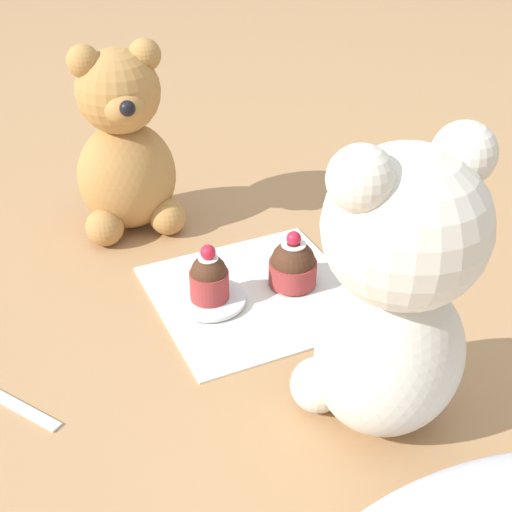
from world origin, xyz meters
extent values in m
plane|color=tan|center=(0.00, 0.00, 0.00)|extent=(4.00, 4.00, 0.00)
cube|color=silver|center=(0.00, 0.00, 0.00)|extent=(0.23, 0.23, 0.01)
ellipsoid|color=silver|center=(-0.02, 0.23, 0.08)|extent=(0.14, 0.13, 0.16)
sphere|color=silver|center=(-0.02, 0.23, 0.21)|extent=(0.14, 0.14, 0.14)
ellipsoid|color=silver|center=(-0.02, 0.18, 0.20)|extent=(0.07, 0.06, 0.05)
sphere|color=black|center=(-0.02, 0.15, 0.21)|extent=(0.02, 0.02, 0.02)
sphere|color=silver|center=(-0.07, 0.23, 0.26)|extent=(0.05, 0.05, 0.05)
sphere|color=silver|center=(0.02, 0.23, 0.26)|extent=(0.05, 0.05, 0.05)
sphere|color=silver|center=(-0.07, 0.18, 0.03)|extent=(0.05, 0.05, 0.05)
sphere|color=silver|center=(0.02, 0.19, 0.03)|extent=(0.05, 0.05, 0.05)
ellipsoid|color=#B78447|center=(0.08, -0.22, 0.07)|extent=(0.14, 0.13, 0.15)
sphere|color=#B78447|center=(0.08, -0.22, 0.19)|extent=(0.11, 0.11, 0.11)
ellipsoid|color=#B78447|center=(0.09, -0.18, 0.18)|extent=(0.05, 0.05, 0.04)
sphere|color=black|center=(0.09, -0.16, 0.19)|extent=(0.02, 0.02, 0.02)
sphere|color=#B78447|center=(0.12, -0.23, 0.23)|extent=(0.04, 0.04, 0.04)
sphere|color=#B78447|center=(0.05, -0.22, 0.23)|extent=(0.04, 0.04, 0.04)
sphere|color=#B78447|center=(0.13, -0.19, 0.02)|extent=(0.05, 0.05, 0.05)
sphere|color=#B78447|center=(0.05, -0.18, 0.02)|extent=(0.05, 0.05, 0.05)
cylinder|color=#993333|center=(-0.05, 0.00, 0.02)|extent=(0.06, 0.06, 0.03)
sphere|color=#472819|center=(-0.05, 0.00, 0.03)|extent=(0.05, 0.05, 0.05)
cylinder|color=white|center=(-0.05, 0.00, 0.06)|extent=(0.03, 0.03, 0.00)
sphere|color=red|center=(-0.05, 0.00, 0.07)|extent=(0.02, 0.02, 0.02)
cylinder|color=silver|center=(0.06, -0.01, 0.01)|extent=(0.08, 0.08, 0.01)
cylinder|color=#993333|center=(0.06, -0.01, 0.03)|extent=(0.04, 0.04, 0.03)
sphere|color=#472819|center=(0.06, -0.01, 0.05)|extent=(0.04, 0.04, 0.04)
cylinder|color=white|center=(0.06, -0.01, 0.06)|extent=(0.02, 0.02, 0.00)
sphere|color=red|center=(0.06, -0.01, 0.07)|extent=(0.02, 0.02, 0.02)
cube|color=silver|center=(0.29, 0.07, 0.00)|extent=(0.07, 0.10, 0.01)
camera|label=1|loc=(0.28, 0.62, 0.50)|focal=50.00mm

